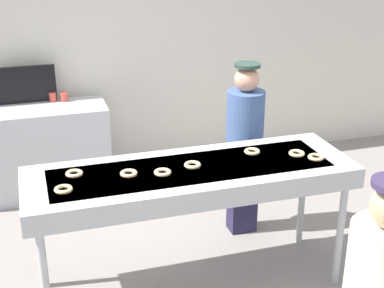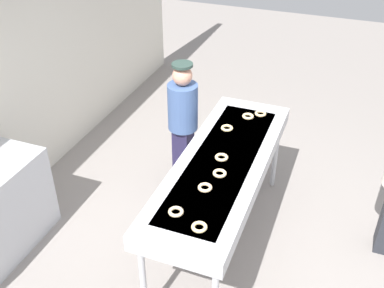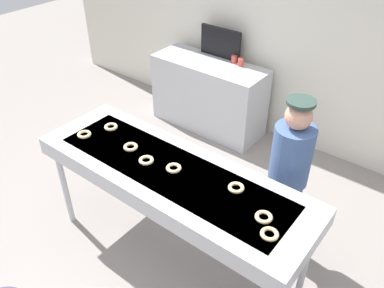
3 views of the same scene
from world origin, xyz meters
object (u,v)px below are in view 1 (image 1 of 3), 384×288
at_px(fryer_conveyor, 191,178).
at_px(plain_donut_1, 192,165).
at_px(plain_donut_5, 63,189).
at_px(worker_baker, 244,141).
at_px(plain_donut_4, 316,157).
at_px(menu_display, 27,84).
at_px(paper_cup_1, 53,97).
at_px(plain_donut_3, 252,151).
at_px(plain_donut_6, 297,153).
at_px(plain_donut_7, 163,172).
at_px(prep_counter, 34,152).
at_px(plain_donut_0, 74,173).
at_px(plain_donut_2, 129,173).
at_px(paper_cup_0, 64,97).

bearing_deg(fryer_conveyor, plain_donut_1, 47.91).
bearing_deg(fryer_conveyor, plain_donut_5, -173.24).
bearing_deg(worker_baker, plain_donut_4, 93.43).
bearing_deg(menu_display, paper_cup_1, -9.83).
distance_m(fryer_conveyor, plain_donut_4, 0.96).
xyz_separation_m(plain_donut_3, plain_donut_5, (-1.46, -0.24, 0.00)).
relative_size(plain_donut_3, plain_donut_6, 1.00).
bearing_deg(fryer_conveyor, menu_display, 115.70).
height_order(plain_donut_3, plain_donut_7, same).
xyz_separation_m(plain_donut_3, paper_cup_1, (-1.37, 2.09, -0.05)).
bearing_deg(plain_donut_3, plain_donut_6, -23.72).
relative_size(plain_donut_5, menu_display, 0.21).
distance_m(plain_donut_7, prep_counter, 2.31).
bearing_deg(plain_donut_1, paper_cup_1, 111.24).
bearing_deg(plain_donut_1, menu_display, 116.18).
bearing_deg(menu_display, plain_donut_6, -49.58).
distance_m(plain_donut_5, prep_counter, 2.21).
relative_size(plain_donut_3, menu_display, 0.21).
height_order(plain_donut_0, plain_donut_2, same).
relative_size(plain_donut_3, plain_donut_4, 1.00).
distance_m(plain_donut_4, plain_donut_5, 1.88).
distance_m(plain_donut_2, prep_counter, 2.18).
bearing_deg(plain_donut_2, plain_donut_0, 163.07).
height_order(plain_donut_7, paper_cup_1, plain_donut_7).
relative_size(plain_donut_1, menu_display, 0.21).
xyz_separation_m(plain_donut_3, plain_donut_7, (-0.76, -0.17, 0.00)).
bearing_deg(prep_counter, plain_donut_1, -61.20).
bearing_deg(prep_counter, plain_donut_7, -67.37).
xyz_separation_m(fryer_conveyor, plain_donut_4, (0.95, -0.12, 0.10)).
bearing_deg(paper_cup_1, worker_baker, -44.85).
relative_size(plain_donut_0, plain_donut_1, 1.00).
relative_size(paper_cup_1, menu_display, 0.16).
distance_m(plain_donut_7, menu_display, 2.46).
bearing_deg(paper_cup_0, plain_donut_5, -95.02).
bearing_deg(fryer_conveyor, worker_baker, 44.16).
distance_m(paper_cup_1, menu_display, 0.29).
bearing_deg(plain_donut_3, prep_counter, 130.54).
distance_m(plain_donut_1, plain_donut_6, 0.83).
relative_size(plain_donut_4, plain_donut_7, 1.00).
bearing_deg(paper_cup_0, plain_donut_4, -54.03).
height_order(plain_donut_2, menu_display, menu_display).
bearing_deg(plain_donut_5, plain_donut_2, 14.48).
relative_size(plain_donut_5, paper_cup_1, 1.31).
bearing_deg(paper_cup_0, plain_donut_0, -92.95).
bearing_deg(worker_baker, prep_counter, -50.61).
distance_m(prep_counter, paper_cup_1, 0.61).
relative_size(worker_baker, menu_display, 2.69).
xyz_separation_m(plain_donut_4, prep_counter, (-2.04, 2.14, -0.56)).
height_order(paper_cup_0, menu_display, menu_display).
bearing_deg(plain_donut_7, plain_donut_5, -174.60).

